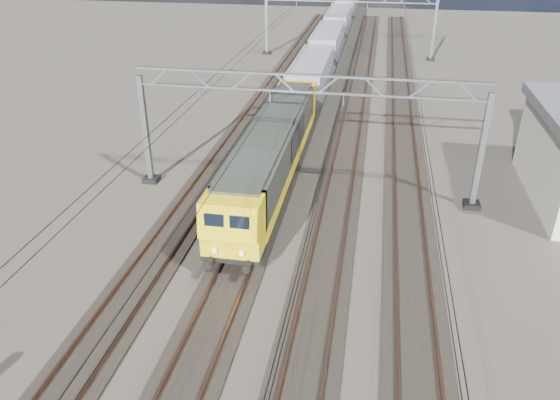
% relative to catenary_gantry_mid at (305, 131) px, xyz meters
% --- Properties ---
extents(ground, '(160.00, 160.00, 0.00)m').
position_rel_catenary_gantry_mid_xyz_m(ground, '(-0.00, -4.00, -3.91)').
color(ground, '#2C2621').
rests_on(ground, ground).
extents(track_outer_west, '(2.60, 140.00, 0.30)m').
position_rel_catenary_gantry_mid_xyz_m(track_outer_west, '(-6.00, -4.00, -3.83)').
color(track_outer_west, black).
rests_on(track_outer_west, ground).
extents(track_loco, '(2.60, 140.00, 0.30)m').
position_rel_catenary_gantry_mid_xyz_m(track_loco, '(-2.00, -4.00, -3.83)').
color(track_loco, black).
rests_on(track_loco, ground).
extents(track_inner_east, '(2.60, 140.00, 0.30)m').
position_rel_catenary_gantry_mid_xyz_m(track_inner_east, '(2.00, -4.00, -3.83)').
color(track_inner_east, black).
rests_on(track_inner_east, ground).
extents(track_outer_east, '(2.60, 140.00, 0.30)m').
position_rel_catenary_gantry_mid_xyz_m(track_outer_east, '(6.00, -4.00, -3.83)').
color(track_outer_east, black).
rests_on(track_outer_east, ground).
extents(catenary_gantry_mid, '(19.90, 0.90, 7.11)m').
position_rel_catenary_gantry_mid_xyz_m(catenary_gantry_mid, '(0.00, 0.00, 0.00)').
color(catenary_gantry_mid, gray).
rests_on(catenary_gantry_mid, ground).
extents(catenary_gantry_far, '(19.90, 0.90, 7.11)m').
position_rel_catenary_gantry_mid_xyz_m(catenary_gantry_far, '(0.00, 36.00, 0.00)').
color(catenary_gantry_far, gray).
rests_on(catenary_gantry_far, ground).
extents(overhead_wires, '(12.03, 140.00, 0.53)m').
position_rel_catenary_gantry_mid_xyz_m(overhead_wires, '(-0.00, 4.00, 1.84)').
color(overhead_wires, black).
rests_on(overhead_wires, ground).
extents(locomotive, '(2.76, 21.10, 3.62)m').
position_rel_catenary_gantry_mid_xyz_m(locomotive, '(-2.00, 0.68, -1.58)').
color(locomotive, black).
rests_on(locomotive, ground).
extents(hopper_wagon_lead, '(3.38, 13.00, 3.25)m').
position_rel_catenary_gantry_mid_xyz_m(hopper_wagon_lead, '(-2.00, 18.38, -1.67)').
color(hopper_wagon_lead, black).
rests_on(hopper_wagon_lead, ground).
extents(hopper_wagon_mid, '(3.38, 13.00, 3.25)m').
position_rel_catenary_gantry_mid_xyz_m(hopper_wagon_mid, '(-2.00, 32.58, -1.67)').
color(hopper_wagon_mid, black).
rests_on(hopper_wagon_mid, ground).
extents(hopper_wagon_third, '(3.38, 13.00, 3.25)m').
position_rel_catenary_gantry_mid_xyz_m(hopper_wagon_third, '(-2.00, 46.78, -1.67)').
color(hopper_wagon_third, black).
rests_on(hopper_wagon_third, ground).
extents(hopper_wagon_fourth, '(3.38, 13.00, 3.25)m').
position_rel_catenary_gantry_mid_xyz_m(hopper_wagon_fourth, '(-2.00, 60.98, -1.67)').
color(hopper_wagon_fourth, black).
rests_on(hopper_wagon_fourth, ground).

